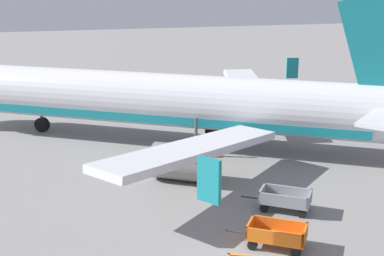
# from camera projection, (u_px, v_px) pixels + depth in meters

# --- Properties ---
(airplane) EXTENTS (33.24, 28.12, 11.34)m
(airplane) POSITION_uv_depth(u_px,v_px,m) (185.00, 102.00, 36.98)
(airplane) COLOR silver
(airplane) RESTS_ON ground
(baggage_cart_third_in_row) EXTENTS (3.31, 2.69, 1.07)m
(baggage_cart_third_in_row) POSITION_uv_depth(u_px,v_px,m) (276.00, 235.00, 23.10)
(baggage_cart_third_in_row) COLOR orange
(baggage_cart_third_in_row) RESTS_ON ground
(baggage_cart_fourth_in_row) EXTENTS (3.28, 2.73, 1.07)m
(baggage_cart_fourth_in_row) POSITION_uv_depth(u_px,v_px,m) (285.00, 199.00, 26.82)
(baggage_cart_fourth_in_row) COLOR gray
(baggage_cart_fourth_in_row) RESTS_ON ground
(traffic_cone_near_plane) EXTENTS (0.50, 0.50, 0.65)m
(traffic_cone_near_plane) POSITION_uv_depth(u_px,v_px,m) (206.00, 191.00, 28.60)
(traffic_cone_near_plane) COLOR orange
(traffic_cone_near_plane) RESTS_ON ground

